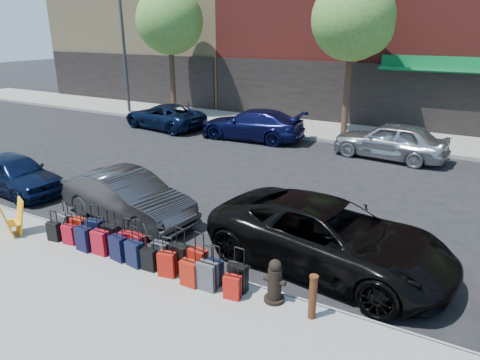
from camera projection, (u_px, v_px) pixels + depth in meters
The scene contains 39 objects.
ground at pixel (243, 196), 13.78m from camera, with size 120.00×120.00×0.00m, color black.
sidewalk_near at pixel (85, 300), 8.41m from camera, with size 60.00×4.00×0.15m, color gray.
sidewalk_far at pixel (336, 132), 21.98m from camera, with size 60.00×4.00×0.15m, color gray.
curb_near at pixel (152, 255), 10.07m from camera, with size 60.00×0.08×0.15m, color gray.
curb_far at pixel (324, 140), 20.32m from camera, with size 60.00×0.08×0.15m, color gray.
tree_left at pixel (172, 22), 24.29m from camera, with size 3.80×3.80×7.27m.
tree_center at pixel (356, 21), 19.48m from camera, with size 3.80×3.80×7.27m.
streetlight at pixel (125, 36), 25.32m from camera, with size 2.59×0.18×8.00m.
suitcase_front_0 at pixel (65, 225), 10.80m from camera, with size 0.41×0.28×0.92m.
suitcase_front_1 at pixel (79, 229), 10.56m from camera, with size 0.41×0.25×0.94m.
suitcase_front_2 at pixel (95, 231), 10.40m from camera, with size 0.44×0.29×0.99m.
suitcase_front_3 at pixel (111, 237), 10.12m from camera, with size 0.41×0.23×0.99m.
suitcase_front_4 at pixel (128, 243), 9.93m from camera, with size 0.39×0.25×0.88m.
suitcase_front_5 at pixel (138, 247), 9.69m from camera, with size 0.42×0.27×0.95m.
suitcase_front_6 at pixel (161, 254), 9.41m from camera, with size 0.39×0.23×0.91m.
suitcase_front_7 at pixel (179, 258), 9.19m from camera, with size 0.43×0.26×1.01m.
suitcase_front_8 at pixel (198, 262), 9.03m from camera, with size 0.43×0.27×0.99m.
suitcase_front_9 at pixel (214, 272), 8.75m from camera, with size 0.37×0.22×0.86m.
suitcase_front_10 at pixel (238, 277), 8.51m from camera, with size 0.39×0.23×0.94m.
suitcase_back_0 at pixel (54, 231), 10.55m from camera, with size 0.35×0.24×0.78m.
suitcase_back_1 at pixel (70, 234), 10.39m from camera, with size 0.35×0.23×0.79m.
suitcase_back_2 at pixel (84, 239), 10.07m from camera, with size 0.41×0.25×0.94m.
suitcase_back_3 at pixel (100, 242), 9.90m from camera, with size 0.40×0.24×0.93m.
suitcase_back_4 at pixel (118, 248), 9.65m from camera, with size 0.42×0.27×0.94m.
suitcase_back_5 at pixel (135, 254), 9.41m from camera, with size 0.42×0.28×0.94m.
suitcase_back_6 at pixel (149, 259), 9.26m from camera, with size 0.35×0.21×0.80m.
suitcase_back_7 at pixel (167, 264), 9.03m from camera, with size 0.41×0.28×0.88m.
suitcase_back_8 at pixel (190, 273), 8.69m from camera, with size 0.38×0.22×0.89m.
suitcase_back_9 at pixel (207, 276), 8.56m from camera, with size 0.40×0.24×0.95m.
suitcase_back_10 at pixel (232, 287), 8.28m from camera, with size 0.35×0.23×0.79m.
fire_hydrant at pixel (275, 282), 8.15m from camera, with size 0.45×0.40×0.89m.
bollard at pixel (313, 296), 7.65m from camera, with size 0.16×0.16×0.88m.
display_rack at pixel (13, 218), 10.78m from camera, with size 0.69×0.72×0.91m.
car_near_0 at pixel (15, 174), 13.94m from camera, with size 1.52×3.79×1.29m, color #0B1633.
car_near_1 at pixel (127, 197), 11.88m from camera, with size 1.46×4.19×1.38m, color #313134.
car_near_2 at pixel (329, 236), 9.51m from camera, with size 2.52×5.47×1.52m, color black.
car_far_0 at pixel (164, 116), 22.91m from camera, with size 2.18×4.72×1.31m, color #0C1836.
car_far_1 at pixel (252, 124), 20.58m from camera, with size 2.05×5.05×1.47m, color #0D103D.
car_far_2 at pixel (390, 140), 17.55m from camera, with size 1.81×4.51×1.54m, color #B2B4B9.
Camera 1 is at (6.14, -11.23, 5.14)m, focal length 32.00 mm.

